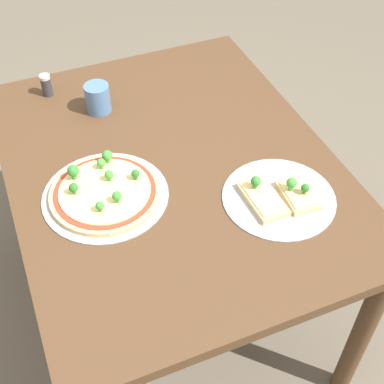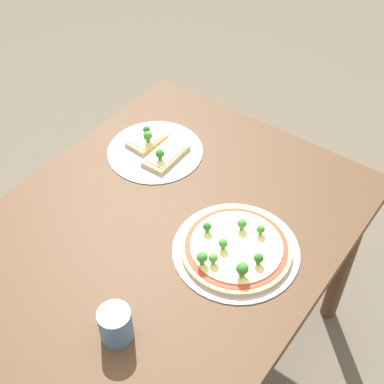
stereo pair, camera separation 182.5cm
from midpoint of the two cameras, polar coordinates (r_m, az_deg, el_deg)
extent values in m
plane|color=brown|center=(1.89, -20.04, -37.70)|extent=(8.00, 8.00, 0.00)
cube|color=#4C331E|center=(1.23, -29.60, -32.46)|extent=(1.17, 0.91, 0.04)
cylinder|color=#4C331E|center=(1.76, -17.83, -14.72)|extent=(0.06, 0.06, 0.69)
cylinder|color=#4C331E|center=(1.51, 5.16, -31.11)|extent=(0.06, 0.06, 0.69)
cylinder|color=#A3A3A8|center=(1.13, -20.23, -38.25)|extent=(0.34, 0.34, 0.00)
cylinder|color=#DBB775|center=(1.12, -20.37, -38.18)|extent=(0.30, 0.30, 0.01)
cylinder|color=#B73823|center=(1.11, -20.50, -38.13)|extent=(0.28, 0.28, 0.00)
cylinder|color=#EFD684|center=(1.11, -20.55, -38.10)|extent=(0.25, 0.25, 0.00)
sphere|color=#3D8933|center=(1.10, -23.38, -38.00)|extent=(0.02, 0.02, 0.02)
cylinder|color=#488E3A|center=(1.11, -23.09, -38.13)|extent=(0.01, 0.01, 0.01)
sphere|color=#337A2D|center=(1.08, -22.36, -42.95)|extent=(0.03, 0.03, 0.03)
cylinder|color=#3F8136|center=(1.10, -21.95, -43.02)|extent=(0.01, 0.01, 0.01)
sphere|color=#286B23|center=(1.12, -24.68, -34.64)|extent=(0.02, 0.02, 0.02)
cylinder|color=#37742D|center=(1.13, -24.40, -34.79)|extent=(0.01, 0.01, 0.01)
sphere|color=#479338|center=(1.11, -25.94, -40.01)|extent=(0.02, 0.02, 0.02)
cylinder|color=#51973E|center=(1.12, -25.62, -40.11)|extent=(0.01, 0.01, 0.01)
sphere|color=#286B23|center=(1.07, -18.58, -41.59)|extent=(0.03, 0.03, 0.03)
cylinder|color=#37742D|center=(1.09, -18.32, -41.65)|extent=(0.01, 0.01, 0.01)
sphere|color=#3D8933|center=(1.09, -19.03, -35.22)|extent=(0.03, 0.03, 0.03)
cylinder|color=#488E3A|center=(1.11, -18.79, -35.38)|extent=(0.01, 0.01, 0.01)
sphere|color=#3D8933|center=(1.11, -27.80, -39.60)|extent=(0.03, 0.03, 0.03)
cylinder|color=#488E3A|center=(1.13, -27.38, -39.74)|extent=(0.01, 0.01, 0.01)
sphere|color=#3D8933|center=(1.08, -16.20, -36.62)|extent=(0.02, 0.02, 0.02)
cylinder|color=#488E3A|center=(1.09, -16.00, -36.74)|extent=(0.01, 0.01, 0.01)
cylinder|color=#A3A3A8|center=(1.31, -25.93, -18.36)|extent=(0.31, 0.31, 0.00)
cube|color=#DBB775|center=(1.33, -26.56, -16.35)|extent=(0.13, 0.09, 0.02)
cube|color=#EFD684|center=(1.32, -26.70, -16.13)|extent=(0.11, 0.08, 0.00)
sphere|color=#286B23|center=(1.31, -26.91, -15.13)|extent=(0.02, 0.02, 0.02)
cylinder|color=#37742D|center=(1.32, -26.69, -15.47)|extent=(0.01, 0.01, 0.01)
sphere|color=#3D8933|center=(1.29, -27.27, -16.44)|extent=(0.03, 0.03, 0.03)
cylinder|color=#488E3A|center=(1.30, -26.98, -16.85)|extent=(0.01, 0.01, 0.01)
cube|color=#DBB775|center=(1.27, -25.01, -19.61)|extent=(0.16, 0.09, 0.02)
cube|color=#EFD684|center=(1.27, -25.16, -19.41)|extent=(0.13, 0.07, 0.00)
sphere|color=#337A2D|center=(1.24, -26.75, -20.08)|extent=(0.03, 0.03, 0.03)
cylinder|color=#3F8136|center=(1.25, -26.47, -20.44)|extent=(0.01, 0.01, 0.01)
cylinder|color=#4C7099|center=(1.21, -43.83, -44.36)|extent=(0.08, 0.08, 0.09)
camera|label=1|loc=(0.91, 35.47, 36.58)|focal=50.00mm
camera|label=2|loc=(0.91, -144.53, -36.58)|focal=50.00mm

